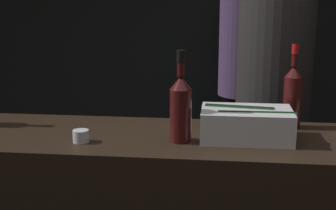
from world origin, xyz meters
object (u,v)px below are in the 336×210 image
(candle_votive, at_px, (81,136))
(person_in_hoodie, at_px, (244,75))
(red_wine_bottle_black_foil, at_px, (181,106))
(ice_bin_with_bottles, at_px, (246,123))
(red_wine_bottle_tall, at_px, (293,95))
(person_blond_tee, at_px, (272,112))

(candle_votive, distance_m, person_in_hoodie, 2.24)
(red_wine_bottle_black_foil, bearing_deg, ice_bin_with_bottles, 13.60)
(candle_votive, bearing_deg, person_in_hoodie, 71.39)
(red_wine_bottle_tall, bearing_deg, candle_votive, -159.80)
(ice_bin_with_bottles, distance_m, person_in_hoodie, 2.01)
(red_wine_bottle_black_foil, bearing_deg, candle_votive, -171.85)
(ice_bin_with_bottles, height_order, person_blond_tee, person_blond_tee)
(person_blond_tee, bearing_deg, red_wine_bottle_black_foil, -97.23)
(ice_bin_with_bottles, bearing_deg, person_in_hoodie, 87.72)
(person_in_hoodie, xyz_separation_m, person_blond_tee, (0.10, -1.23, -0.00))
(red_wine_bottle_black_foil, relative_size, person_blond_tee, 0.19)
(candle_votive, height_order, person_in_hoodie, person_in_hoodie)
(red_wine_bottle_black_foil, xyz_separation_m, person_in_hoodie, (0.33, 2.06, -0.21))
(red_wine_bottle_black_foil, bearing_deg, person_in_hoodie, 80.83)
(ice_bin_with_bottles, xyz_separation_m, candle_votive, (-0.63, -0.12, -0.04))
(ice_bin_with_bottles, relative_size, candle_votive, 5.80)
(red_wine_bottle_tall, relative_size, person_blond_tee, 0.20)
(ice_bin_with_bottles, bearing_deg, person_blond_tee, 76.78)
(person_in_hoodie, bearing_deg, ice_bin_with_bottles, -154.73)
(ice_bin_with_bottles, height_order, person_in_hoodie, person_in_hoodie)
(candle_votive, xyz_separation_m, red_wine_bottle_black_foil, (0.38, 0.05, 0.12))
(red_wine_bottle_black_foil, bearing_deg, person_blond_tee, 62.46)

